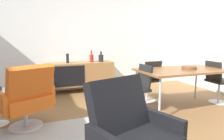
{
  "coord_description": "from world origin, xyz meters",
  "views": [
    {
      "loc": [
        -0.89,
        -2.45,
        1.29
      ],
      "look_at": [
        0.29,
        0.72,
        0.76
      ],
      "focal_mm": 31.75,
      "sensor_mm": 36.0,
      "label": 1
    }
  ],
  "objects_px": {
    "vase_sculptural_dark": "(67,58)",
    "armchair_black_shell": "(131,134)",
    "sideboard": "(81,74)",
    "dining_chair_back_left": "(149,79)",
    "dining_chair_near_window": "(138,88)",
    "lounge_chair_red": "(26,97)",
    "vase_ceramic_small": "(101,58)",
    "vase_cobalt": "(92,58)",
    "wooden_bowl_on_table": "(189,68)",
    "dining_table": "(182,72)",
    "dining_chair_far_end": "(217,80)"
  },
  "relations": [
    {
      "from": "vase_sculptural_dark",
      "to": "armchair_black_shell",
      "type": "height_order",
      "value": "armchair_black_shell"
    },
    {
      "from": "sideboard",
      "to": "armchair_black_shell",
      "type": "bearing_deg",
      "value": -93.76
    },
    {
      "from": "dining_chair_back_left",
      "to": "dining_chair_near_window",
      "type": "relative_size",
      "value": 1.0
    },
    {
      "from": "lounge_chair_red",
      "to": "armchair_black_shell",
      "type": "distance_m",
      "value": 1.79
    },
    {
      "from": "vase_ceramic_small",
      "to": "lounge_chair_red",
      "type": "bearing_deg",
      "value": -133.42
    },
    {
      "from": "dining_chair_back_left",
      "to": "dining_chair_near_window",
      "type": "distance_m",
      "value": 0.78
    },
    {
      "from": "dining_chair_back_left",
      "to": "lounge_chair_red",
      "type": "relative_size",
      "value": 0.9
    },
    {
      "from": "sideboard",
      "to": "lounge_chair_red",
      "type": "height_order",
      "value": "lounge_chair_red"
    },
    {
      "from": "sideboard",
      "to": "vase_cobalt",
      "type": "relative_size",
      "value": 5.39
    },
    {
      "from": "wooden_bowl_on_table",
      "to": "dining_chair_near_window",
      "type": "height_order",
      "value": "dining_chair_near_window"
    },
    {
      "from": "dining_chair_near_window",
      "to": "vase_cobalt",
      "type": "bearing_deg",
      "value": 100.26
    },
    {
      "from": "sideboard",
      "to": "dining_chair_near_window",
      "type": "xyz_separation_m",
      "value": [
        0.62,
        -1.84,
        0.03
      ]
    },
    {
      "from": "dining_table",
      "to": "wooden_bowl_on_table",
      "type": "bearing_deg",
      "value": -30.61
    },
    {
      "from": "sideboard",
      "to": "dining_chair_near_window",
      "type": "distance_m",
      "value": 1.94
    },
    {
      "from": "dining_chair_back_left",
      "to": "armchair_black_shell",
      "type": "relative_size",
      "value": 0.9
    },
    {
      "from": "vase_cobalt",
      "to": "dining_chair_near_window",
      "type": "distance_m",
      "value": 1.9
    },
    {
      "from": "lounge_chair_red",
      "to": "wooden_bowl_on_table",
      "type": "bearing_deg",
      "value": -3.02
    },
    {
      "from": "vase_sculptural_dark",
      "to": "wooden_bowl_on_table",
      "type": "height_order",
      "value": "vase_sculptural_dark"
    },
    {
      "from": "sideboard",
      "to": "wooden_bowl_on_table",
      "type": "distance_m",
      "value": 2.51
    },
    {
      "from": "lounge_chair_red",
      "to": "vase_cobalt",
      "type": "bearing_deg",
      "value": 51.07
    },
    {
      "from": "dining_chair_near_window",
      "to": "armchair_black_shell",
      "type": "height_order",
      "value": "armchair_black_shell"
    },
    {
      "from": "vase_cobalt",
      "to": "vase_sculptural_dark",
      "type": "height_order",
      "value": "vase_cobalt"
    },
    {
      "from": "lounge_chair_red",
      "to": "armchair_black_shell",
      "type": "xyz_separation_m",
      "value": [
        0.92,
        -1.53,
        0.0
      ]
    },
    {
      "from": "vase_sculptural_dark",
      "to": "dining_chair_back_left",
      "type": "xyz_separation_m",
      "value": [
        1.46,
        -1.29,
        -0.36
      ]
    },
    {
      "from": "vase_sculptural_dark",
      "to": "wooden_bowl_on_table",
      "type": "relative_size",
      "value": 0.86
    },
    {
      "from": "lounge_chair_red",
      "to": "armchair_black_shell",
      "type": "relative_size",
      "value": 1.0
    },
    {
      "from": "sideboard",
      "to": "dining_table",
      "type": "distance_m",
      "value": 2.39
    },
    {
      "from": "sideboard",
      "to": "armchair_black_shell",
      "type": "xyz_separation_m",
      "value": [
        -0.22,
        -3.29,
        0.03
      ]
    },
    {
      "from": "vase_sculptural_dark",
      "to": "dining_chair_back_left",
      "type": "bearing_deg",
      "value": -41.34
    },
    {
      "from": "wooden_bowl_on_table",
      "to": "dining_chair_back_left",
      "type": "bearing_deg",
      "value": 126.0
    },
    {
      "from": "dining_chair_back_left",
      "to": "armchair_black_shell",
      "type": "distance_m",
      "value": 2.43
    },
    {
      "from": "vase_cobalt",
      "to": "dining_chair_near_window",
      "type": "height_order",
      "value": "vase_cobalt"
    },
    {
      "from": "sideboard",
      "to": "vase_cobalt",
      "type": "height_order",
      "value": "vase_cobalt"
    },
    {
      "from": "dining_chair_far_end",
      "to": "vase_sculptural_dark",
      "type": "bearing_deg",
      "value": 145.66
    },
    {
      "from": "sideboard",
      "to": "dining_chair_near_window",
      "type": "bearing_deg",
      "value": -71.45
    },
    {
      "from": "vase_ceramic_small",
      "to": "dining_chair_far_end",
      "type": "xyz_separation_m",
      "value": [
        1.87,
        -1.84,
        -0.34
      ]
    },
    {
      "from": "dining_table",
      "to": "lounge_chair_red",
      "type": "bearing_deg",
      "value": 178.18
    },
    {
      "from": "vase_ceramic_small",
      "to": "dining_table",
      "type": "xyz_separation_m",
      "value": [
        0.98,
        -1.84,
        -0.12
      ]
    },
    {
      "from": "dining_table",
      "to": "lounge_chair_red",
      "type": "height_order",
      "value": "lounge_chair_red"
    },
    {
      "from": "wooden_bowl_on_table",
      "to": "lounge_chair_red",
      "type": "height_order",
      "value": "lounge_chair_red"
    },
    {
      "from": "vase_cobalt",
      "to": "armchair_black_shell",
      "type": "relative_size",
      "value": 0.31
    },
    {
      "from": "armchair_black_shell",
      "to": "vase_cobalt",
      "type": "bearing_deg",
      "value": 81.36
    },
    {
      "from": "dining_chair_far_end",
      "to": "dining_chair_near_window",
      "type": "xyz_separation_m",
      "value": [
        -1.78,
        0.0,
        0.0
      ]
    },
    {
      "from": "vase_sculptural_dark",
      "to": "dining_chair_near_window",
      "type": "distance_m",
      "value": 2.09
    },
    {
      "from": "vase_cobalt",
      "to": "wooden_bowl_on_table",
      "type": "xyz_separation_m",
      "value": [
        1.33,
        -1.91,
        -0.05
      ]
    },
    {
      "from": "sideboard",
      "to": "dining_table",
      "type": "height_order",
      "value": "dining_table"
    },
    {
      "from": "sideboard",
      "to": "vase_sculptural_dark",
      "type": "relative_size",
      "value": 7.14
    },
    {
      "from": "wooden_bowl_on_table",
      "to": "dining_chair_back_left",
      "type": "height_order",
      "value": "dining_chair_back_left"
    },
    {
      "from": "vase_ceramic_small",
      "to": "wooden_bowl_on_table",
      "type": "height_order",
      "value": "vase_ceramic_small"
    },
    {
      "from": "vase_ceramic_small",
      "to": "armchair_black_shell",
      "type": "bearing_deg",
      "value": -102.73
    }
  ]
}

